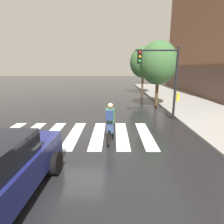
% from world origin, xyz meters
% --- Properties ---
extents(ground_plane, '(120.00, 120.00, 0.00)m').
position_xyz_m(ground_plane, '(0.00, 0.00, 0.00)').
color(ground_plane, black).
extents(crosswalk_stripes, '(7.19, 3.56, 0.01)m').
position_xyz_m(crosswalk_stripes, '(-0.12, 0.00, 0.01)').
color(crosswalk_stripes, silver).
rests_on(crosswalk_stripes, ground).
extents(cyclist, '(0.40, 1.70, 1.69)m').
position_xyz_m(cyclist, '(1.59, -0.89, 0.84)').
color(cyclist, black).
rests_on(cyclist, ground).
extents(traffic_light_near, '(2.47, 0.28, 4.20)m').
position_xyz_m(traffic_light_near, '(4.51, 2.76, 2.86)').
color(traffic_light_near, black).
rests_on(traffic_light_near, ground).
extents(fire_hydrant, '(0.33, 0.22, 0.78)m').
position_xyz_m(fire_hydrant, '(7.43, 8.14, 0.53)').
color(fire_hydrant, gold).
rests_on(fire_hydrant, sidewalk).
extents(street_tree_near, '(2.81, 2.81, 5.00)m').
position_xyz_m(street_tree_near, '(5.08, 6.18, 3.38)').
color(street_tree_near, '#4C3823').
rests_on(street_tree_near, ground).
extents(street_tree_mid, '(3.01, 3.01, 5.35)m').
position_xyz_m(street_tree_mid, '(5.10, 13.59, 3.61)').
color(street_tree_mid, '#4C3823').
rests_on(street_tree_mid, ground).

